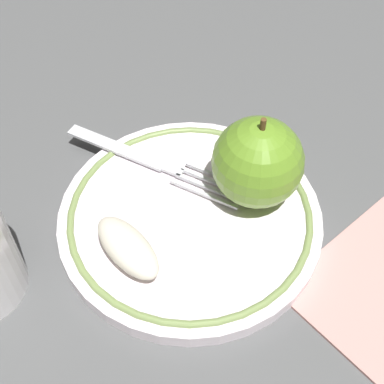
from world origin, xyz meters
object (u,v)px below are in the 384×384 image
object	(u,v)px
plate	(192,213)
apple_slice_front	(128,247)
fork	(150,161)
apple_red_whole	(258,162)

from	to	relation	value
plate	apple_slice_front	xyz separation A→B (m)	(-0.01, -0.07, 0.02)
apple_slice_front	fork	world-z (taller)	apple_slice_front
plate	fork	distance (m)	0.06
plate	fork	world-z (taller)	fork
plate	fork	size ratio (longest dim) A/B	1.20
plate	apple_slice_front	size ratio (longest dim) A/B	3.20
plate	apple_red_whole	bearing A→B (deg)	51.18
apple_red_whole	apple_slice_front	world-z (taller)	apple_red_whole
apple_slice_front	fork	size ratio (longest dim) A/B	0.38
fork	apple_red_whole	bearing A→B (deg)	6.97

